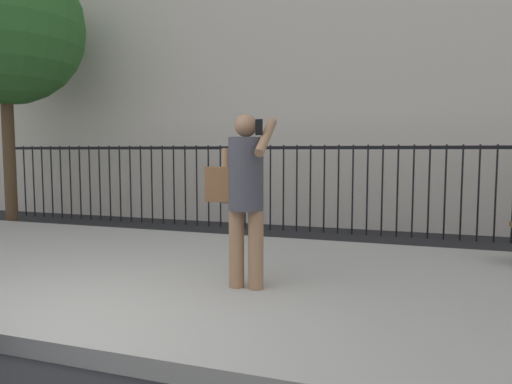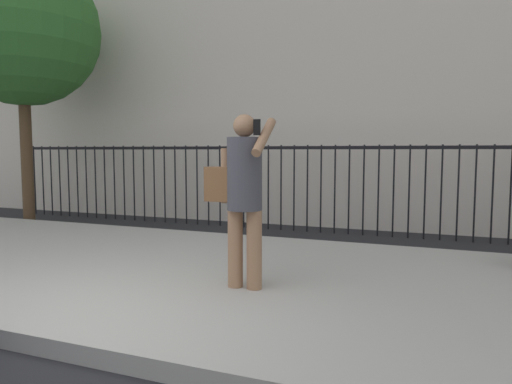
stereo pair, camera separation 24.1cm
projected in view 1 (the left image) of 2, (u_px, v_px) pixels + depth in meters
name	position (u px, v px, depth m)	size (l,w,h in m)	color
ground_plane	(16.00, 356.00, 3.45)	(60.00, 60.00, 0.00)	black
sidewalk	(167.00, 273.00, 5.52)	(28.00, 4.40, 0.15)	#9E9B93
iron_fence	(264.00, 176.00, 8.92)	(12.03, 0.04, 1.60)	black
pedestrian_on_phone	(243.00, 188.00, 4.58)	(0.65, 0.49, 1.70)	#936B4C
street_tree_near	(3.00, 26.00, 9.09)	(3.03, 3.03, 5.42)	#4C3823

